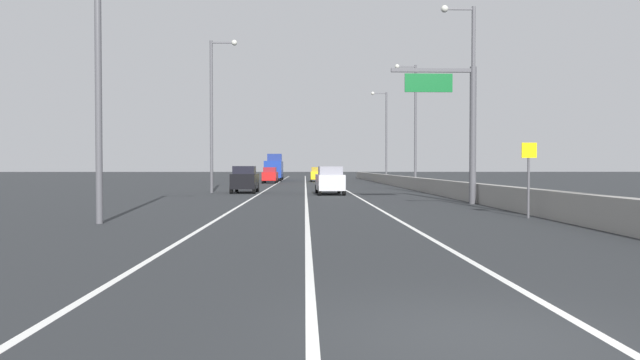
{
  "coord_description": "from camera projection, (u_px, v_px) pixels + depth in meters",
  "views": [
    {
      "loc": [
        -2.09,
        -6.96,
        2.05
      ],
      "look_at": [
        -0.94,
        36.91,
        1.04
      ],
      "focal_mm": 32.78,
      "sensor_mm": 36.0,
      "label": 1
    }
  ],
  "objects": [
    {
      "name": "lane_stripe_right",
      "position": [
        338.0,
        186.0,
        62.06
      ],
      "size": [
        0.16,
        130.0,
        0.0
      ],
      "primitive_type": "cube",
      "color": "silver",
      "rests_on": "ground_plane"
    },
    {
      "name": "lamp_post_right_third",
      "position": [
        413.0,
        118.0,
        56.32
      ],
      "size": [
        2.14,
        0.44,
        11.92
      ],
      "color": "#4C4C51",
      "rests_on": "ground_plane"
    },
    {
      "name": "lamp_post_right_fourth",
      "position": [
        385.0,
        131.0,
        76.85
      ],
      "size": [
        2.14,
        0.44,
        11.92
      ],
      "color": "#4C4C51",
      "rests_on": "ground_plane"
    },
    {
      "name": "car_silver_2",
      "position": [
        330.0,
        180.0,
        43.06
      ],
      "size": [
        2.09,
        4.79,
        2.07
      ],
      "color": "#B7B7BC",
      "rests_on": "ground_plane"
    },
    {
      "name": "car_blue_4",
      "position": [
        278.0,
        173.0,
        95.82
      ],
      "size": [
        2.06,
        4.47,
        1.99
      ],
      "color": "#1E389E",
      "rests_on": "ground_plane"
    },
    {
      "name": "jersey_barrier_right",
      "position": [
        426.0,
        185.0,
        47.22
      ],
      "size": [
        0.6,
        120.0,
        1.1
      ],
      "primitive_type": "cube",
      "color": "gray",
      "rests_on": "ground_plane"
    },
    {
      "name": "car_red_0",
      "position": [
        270.0,
        175.0,
        72.51
      ],
      "size": [
        1.87,
        4.24,
        1.98
      ],
      "color": "red",
      "rests_on": "ground_plane"
    },
    {
      "name": "car_black_1",
      "position": [
        245.0,
        180.0,
        45.58
      ],
      "size": [
        1.94,
        4.18,
        2.1
      ],
      "color": "black",
      "rests_on": "ground_plane"
    },
    {
      "name": "lane_stripe_left",
      "position": [
        273.0,
        186.0,
        61.88
      ],
      "size": [
        0.16,
        130.0,
        0.0
      ],
      "primitive_type": "cube",
      "color": "silver",
      "rests_on": "ground_plane"
    },
    {
      "name": "car_yellow_3",
      "position": [
        317.0,
        174.0,
        79.71
      ],
      "size": [
        1.89,
        4.23,
        1.99
      ],
      "color": "gold",
      "rests_on": "ground_plane"
    },
    {
      "name": "speed_advisory_sign",
      "position": [
        529.0,
        174.0,
        23.17
      ],
      "size": [
        0.6,
        0.11,
        3.0
      ],
      "color": "#4C4C51",
      "rests_on": "ground_plane"
    },
    {
      "name": "lamp_post_left_mid",
      "position": [
        214.0,
        107.0,
        45.45
      ],
      "size": [
        2.14,
        0.44,
        11.92
      ],
      "color": "#4C4C51",
      "rests_on": "ground_plane"
    },
    {
      "name": "lane_stripe_center",
      "position": [
        306.0,
        186.0,
        61.97
      ],
      "size": [
        0.16,
        130.0,
        0.0
      ],
      "primitive_type": "cube",
      "color": "silver",
      "rests_on": "ground_plane"
    },
    {
      "name": "ground_plane",
      "position": [
        322.0,
        183.0,
        71.02
      ],
      "size": [
        320.0,
        320.0,
        0.0
      ],
      "primitive_type": "plane",
      "color": "#26282B"
    },
    {
      "name": "box_truck",
      "position": [
        274.0,
        168.0,
        84.95
      ],
      "size": [
        2.55,
        9.97,
        3.95
      ],
      "color": "navy",
      "rests_on": "ground_plane"
    },
    {
      "name": "lamp_post_right_second",
      "position": [
        470.0,
        90.0,
        35.79
      ],
      "size": [
        2.14,
        0.44,
        11.92
      ],
      "color": "#4C4C51",
      "rests_on": "ground_plane"
    },
    {
      "name": "overhead_sign_gantry",
      "position": [
        460.0,
        118.0,
        31.84
      ],
      "size": [
        4.68,
        0.36,
        7.5
      ],
      "color": "#47474C",
      "rests_on": "ground_plane"
    },
    {
      "name": "lamp_post_left_near",
      "position": [
        104.0,
        36.0,
        20.82
      ],
      "size": [
        2.14,
        0.44,
        11.92
      ],
      "color": "#4C4C51",
      "rests_on": "ground_plane"
    }
  ]
}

